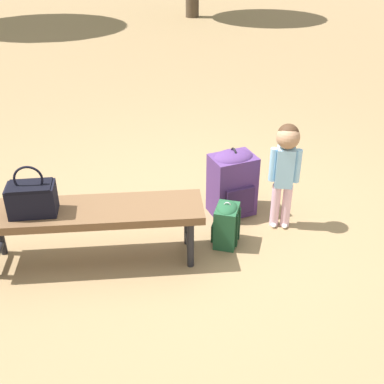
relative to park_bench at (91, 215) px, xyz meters
name	(u,v)px	position (x,y,z in m)	size (l,w,h in m)	color
ground_plane	(195,231)	(0.82, 0.17, -0.39)	(40.00, 40.00, 0.00)	#8C704C
park_bench	(91,215)	(0.00, 0.00, 0.00)	(1.64, 0.67, 0.45)	brown
handbag	(32,198)	(-0.37, 0.03, 0.18)	(0.34, 0.22, 0.37)	black
child_standing	(286,161)	(1.51, 0.07, 0.20)	(0.23, 0.18, 0.89)	#E5B2C6
backpack_large	(232,181)	(1.19, 0.37, -0.09)	(0.39, 0.35, 0.61)	#4C2D66
backpack_small	(226,223)	(1.00, -0.06, -0.21)	(0.26, 0.28, 0.38)	#1E4C2D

